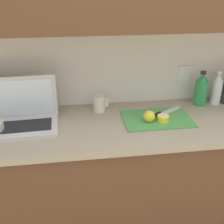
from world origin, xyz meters
name	(u,v)px	position (x,y,z in m)	size (l,w,h in m)	color
wall_back	(168,2)	(0.00, 0.22, 1.56)	(5.20, 0.38, 2.60)	white
counter_unit	(168,178)	(0.02, 0.00, 0.47)	(2.43, 0.59, 0.91)	brown
laptop	(23,115)	(-0.86, 0.05, 0.98)	(0.40, 0.27, 0.27)	silver
cutting_board	(157,119)	(-0.08, 0.02, 0.92)	(0.41, 0.28, 0.01)	#4C9E51
knife	(159,114)	(-0.06, 0.05, 0.93)	(0.27, 0.18, 0.02)	silver
lemon_half_cut	(163,118)	(-0.06, -0.03, 0.94)	(0.07, 0.07, 0.04)	yellow
lemon_whole_beside	(149,116)	(-0.14, -0.02, 0.96)	(0.07, 0.07, 0.07)	yellow
bottle_oil_tall	(217,89)	(0.37, 0.19, 1.02)	(0.06, 0.06, 0.23)	silver
bottle_water_clear	(201,90)	(0.26, 0.19, 1.02)	(0.08, 0.08, 0.23)	#2D934C
measuring_cup	(99,103)	(-0.41, 0.18, 0.97)	(0.10, 0.08, 0.11)	silver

